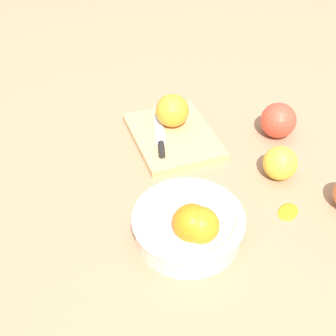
{
  "coord_description": "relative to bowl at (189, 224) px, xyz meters",
  "views": [
    {
      "loc": [
        -0.63,
        0.32,
        0.64
      ],
      "look_at": [
        0.02,
        0.11,
        0.04
      ],
      "focal_mm": 49.53,
      "sensor_mm": 36.0,
      "label": 1
    }
  ],
  "objects": [
    {
      "name": "ground_plane",
      "position": [
        0.13,
        -0.12,
        -0.04
      ],
      "size": [
        2.4,
        2.4,
        0.0
      ],
      "primitive_type": "plane",
      "color": "#997556"
    },
    {
      "name": "bowl",
      "position": [
        0.0,
        0.0,
        0.0
      ],
      "size": [
        0.2,
        0.2,
        0.1
      ],
      "color": "beige",
      "rests_on": "ground_plane"
    },
    {
      "name": "cutting_board",
      "position": [
        0.29,
        -0.07,
        -0.03
      ],
      "size": [
        0.23,
        0.18,
        0.02
      ],
      "primitive_type": "cube",
      "rotation": [
        0.0,
        0.0,
        0.03
      ],
      "color": "tan",
      "rests_on": "ground_plane"
    },
    {
      "name": "orange_on_board",
      "position": [
        0.32,
        -0.08,
        0.02
      ],
      "size": [
        0.08,
        0.08,
        0.08
      ],
      "primitive_type": "sphere",
      "color": "orange",
      "rests_on": "cutting_board"
    },
    {
      "name": "knife",
      "position": [
        0.26,
        -0.03,
        -0.02
      ],
      "size": [
        0.15,
        0.05,
        0.01
      ],
      "color": "silver",
      "rests_on": "cutting_board"
    },
    {
      "name": "apple_front_right",
      "position": [
        0.23,
        -0.3,
        0.0
      ],
      "size": [
        0.08,
        0.08,
        0.08
      ],
      "primitive_type": "sphere",
      "color": "#D6422D",
      "rests_on": "ground_plane"
    },
    {
      "name": "apple_front_center",
      "position": [
        0.1,
        -0.23,
        -0.0
      ],
      "size": [
        0.07,
        0.07,
        0.07
      ],
      "primitive_type": "sphere",
      "color": "gold",
      "rests_on": "ground_plane"
    },
    {
      "name": "citrus_peel",
      "position": [
        0.0,
        -0.2,
        -0.03
      ],
      "size": [
        0.06,
        0.06,
        0.01
      ],
      "primitive_type": "ellipsoid",
      "rotation": [
        0.0,
        0.0,
        2.24
      ],
      "color": "orange",
      "rests_on": "ground_plane"
    }
  ]
}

